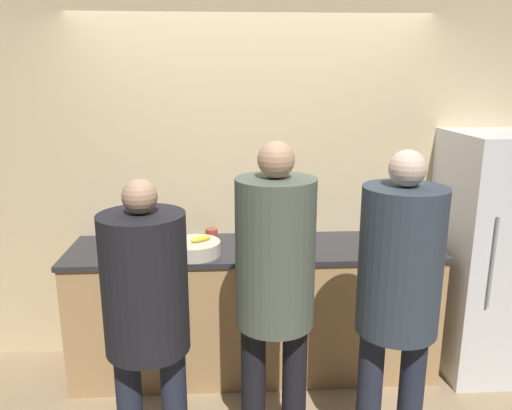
{
  "coord_description": "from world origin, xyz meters",
  "views": [
    {
      "loc": [
        -0.18,
        -2.9,
        2.08
      ],
      "look_at": [
        0.0,
        0.15,
        1.29
      ],
      "focal_mm": 35.0,
      "sensor_mm": 36.0,
      "label": 1
    }
  ],
  "objects": [
    {
      "name": "ground_plane",
      "position": [
        0.0,
        0.0,
        0.0
      ],
      "size": [
        14.0,
        14.0,
        0.0
      ],
      "primitive_type": "plane",
      "color": "#9E8460"
    },
    {
      "name": "potted_plant",
      "position": [
        0.2,
        0.48,
        1.06
      ],
      "size": [
        0.13,
        0.13,
        0.22
      ],
      "color": "beige",
      "rests_on": "counter"
    },
    {
      "name": "wall_back",
      "position": [
        0.0,
        0.7,
        1.3
      ],
      "size": [
        5.2,
        0.06,
        2.6
      ],
      "color": "#D6BC8C",
      "rests_on": "ground_plane"
    },
    {
      "name": "refrigerator",
      "position": [
        1.68,
        0.32,
        0.86
      ],
      "size": [
        0.66,
        0.74,
        1.72
      ],
      "color": "white",
      "rests_on": "ground_plane"
    },
    {
      "name": "fruit_bowl",
      "position": [
        -0.4,
        0.21,
        0.99
      ],
      "size": [
        0.34,
        0.34,
        0.13
      ],
      "color": "beige",
      "rests_on": "counter"
    },
    {
      "name": "counter",
      "position": [
        0.0,
        0.37,
        0.47
      ],
      "size": [
        2.54,
        0.68,
        0.94
      ],
      "color": "tan",
      "rests_on": "ground_plane"
    },
    {
      "name": "person_right",
      "position": [
        0.66,
        -0.67,
        1.08
      ],
      "size": [
        0.4,
        0.4,
        1.75
      ],
      "color": "#232838",
      "rests_on": "ground_plane"
    },
    {
      "name": "person_center",
      "position": [
        0.05,
        -0.59,
        1.1
      ],
      "size": [
        0.4,
        0.4,
        1.79
      ],
      "color": "black",
      "rests_on": "ground_plane"
    },
    {
      "name": "bottle_amber",
      "position": [
        0.2,
        0.32,
        1.03
      ],
      "size": [
        0.07,
        0.07,
        0.24
      ],
      "color": "brown",
      "rests_on": "counter"
    },
    {
      "name": "cup_red",
      "position": [
        -0.3,
        0.51,
        0.98
      ],
      "size": [
        0.09,
        0.09,
        0.08
      ],
      "color": "#A33D33",
      "rests_on": "counter"
    },
    {
      "name": "utensil_crock",
      "position": [
        -0.93,
        0.61,
        1.0
      ],
      "size": [
        0.12,
        0.12,
        0.23
      ],
      "color": "silver",
      "rests_on": "counter"
    },
    {
      "name": "person_left",
      "position": [
        -0.58,
        -0.68,
        1.0
      ],
      "size": [
        0.41,
        0.41,
        1.63
      ],
      "color": "#232838",
      "rests_on": "ground_plane"
    }
  ]
}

